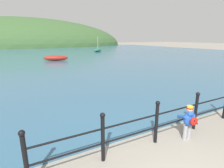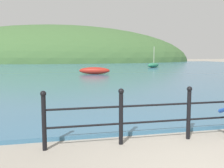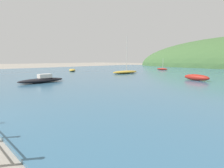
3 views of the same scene
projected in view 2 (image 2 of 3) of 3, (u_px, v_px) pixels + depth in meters
name	position (u px, v px, depth m)	size (l,w,h in m)	color
water	(70.00, 69.00, 35.38)	(80.00, 60.00, 0.10)	#386684
far_hillside	(61.00, 62.00, 70.11)	(71.65, 39.41, 19.20)	#3D6033
iron_railing	(189.00, 111.00, 5.91)	(6.46, 0.12, 1.21)	black
boat_far_right	(94.00, 71.00, 24.52)	(3.01, 1.57, 0.65)	maroon
boat_red_dinghy	(153.00, 65.00, 37.44)	(2.82, 2.68, 2.97)	#287551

